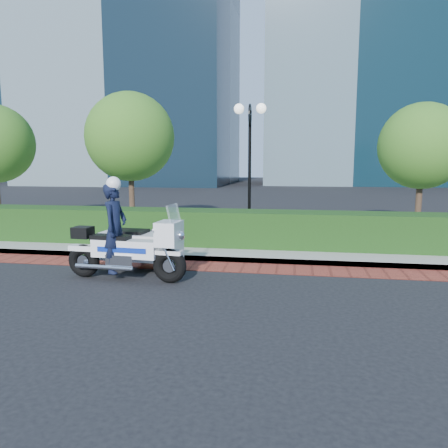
% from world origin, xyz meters
% --- Properties ---
extents(ground, '(120.00, 120.00, 0.00)m').
position_xyz_m(ground, '(0.00, 0.00, 0.00)').
color(ground, black).
rests_on(ground, ground).
extents(brick_strip, '(60.00, 1.00, 0.01)m').
position_xyz_m(brick_strip, '(0.00, 1.50, 0.01)').
color(brick_strip, maroon).
rests_on(brick_strip, ground).
extents(sidewalk, '(60.00, 8.00, 0.15)m').
position_xyz_m(sidewalk, '(0.00, 6.00, 0.07)').
color(sidewalk, gray).
rests_on(sidewalk, ground).
extents(hedge_main, '(18.00, 1.20, 1.00)m').
position_xyz_m(hedge_main, '(0.00, 3.60, 0.65)').
color(hedge_main, black).
rests_on(hedge_main, sidewalk).
extents(lamppost, '(1.02, 0.70, 4.21)m').
position_xyz_m(lamppost, '(1.00, 5.20, 2.96)').
color(lamppost, black).
rests_on(lamppost, sidewalk).
extents(tree_b, '(3.20, 3.20, 4.89)m').
position_xyz_m(tree_b, '(-3.50, 6.50, 3.43)').
color(tree_b, '#332319').
rests_on(tree_b, sidewalk).
extents(tree_c, '(2.80, 2.80, 4.30)m').
position_xyz_m(tree_c, '(6.50, 6.50, 3.05)').
color(tree_c, '#332319').
rests_on(tree_c, sidewalk).
extents(tower_left, '(22.00, 16.00, 40.00)m').
position_xyz_m(tower_left, '(-16.00, 40.00, 20.00)').
color(tower_left, black).
rests_on(tower_left, ground).
extents(tower_far_left, '(16.00, 14.00, 34.00)m').
position_xyz_m(tower_far_left, '(-36.00, 46.00, 17.00)').
color(tower_far_left, black).
rests_on(tower_far_left, ground).
extents(police_motorcycle, '(2.78, 2.03, 2.25)m').
position_xyz_m(police_motorcycle, '(-1.21, 0.41, 0.77)').
color(police_motorcycle, black).
rests_on(police_motorcycle, ground).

